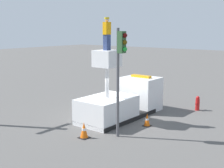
{
  "coord_description": "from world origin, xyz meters",
  "views": [
    {
      "loc": [
        -13.98,
        -10.67,
        5.2
      ],
      "look_at": [
        -1.66,
        -0.95,
        2.38
      ],
      "focal_mm": 50.0,
      "sensor_mm": 36.0,
      "label": 1
    }
  ],
  "objects": [
    {
      "name": "ground_plane",
      "position": [
        0.0,
        0.0,
        0.0
      ],
      "size": [
        120.0,
        120.0,
        0.0
      ],
      "primitive_type": "plane",
      "color": "#565451"
    },
    {
      "name": "bucket_truck",
      "position": [
        0.5,
        0.0,
        0.94
      ],
      "size": [
        6.0,
        2.28,
        4.02
      ],
      "color": "black",
      "rests_on": "ground"
    },
    {
      "name": "worker",
      "position": [
        -0.9,
        0.0,
        4.9
      ],
      "size": [
        0.4,
        0.26,
        1.75
      ],
      "color": "navy",
      "rests_on": "bucket_truck"
    },
    {
      "name": "traffic_light_pole",
      "position": [
        -2.41,
        -2.04,
        3.69
      ],
      "size": [
        0.34,
        0.57,
        5.22
      ],
      "color": "#515156",
      "rests_on": "ground"
    },
    {
      "name": "fire_hydrant",
      "position": [
        4.66,
        -2.95,
        0.45
      ],
      "size": [
        0.51,
        0.27,
        0.93
      ],
      "color": "red",
      "rests_on": "ground"
    },
    {
      "name": "traffic_cone_rear",
      "position": [
        -3.59,
        -0.76,
        0.37
      ],
      "size": [
        0.47,
        0.47,
        0.78
      ],
      "color": "black",
      "rests_on": "ground"
    },
    {
      "name": "traffic_cone_curbside",
      "position": [
        -0.14,
        -2.16,
        0.33
      ],
      "size": [
        0.4,
        0.4,
        0.69
      ],
      "color": "black",
      "rests_on": "ground"
    }
  ]
}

